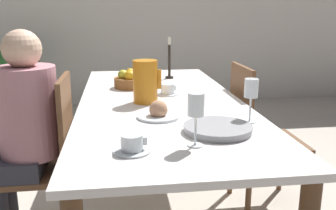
# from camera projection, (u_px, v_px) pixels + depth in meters

# --- Properties ---
(wall_back) EXTENTS (10.00, 0.06, 2.60)m
(wall_back) POSITION_uv_depth(u_px,v_px,m) (134.00, 7.00, 4.95)
(wall_back) COLOR silver
(wall_back) RESTS_ON ground_plane
(dining_table) EXTENTS (0.91, 2.12, 0.77)m
(dining_table) POSITION_uv_depth(u_px,v_px,m) (161.00, 115.00, 2.16)
(dining_table) COLOR silver
(dining_table) RESTS_ON ground_plane
(chair_person_side) EXTENTS (0.42, 0.42, 0.94)m
(chair_person_side) POSITION_uv_depth(u_px,v_px,m) (45.00, 160.00, 1.99)
(chair_person_side) COLOR brown
(chair_person_side) RESTS_ON ground_plane
(chair_opposite) EXTENTS (0.42, 0.42, 0.94)m
(chair_opposite) POSITION_uv_depth(u_px,v_px,m) (258.00, 134.00, 2.39)
(chair_opposite) COLOR brown
(chair_opposite) RESTS_ON ground_plane
(person_seated) EXTENTS (0.39, 0.41, 1.19)m
(person_seated) POSITION_uv_depth(u_px,v_px,m) (22.00, 125.00, 1.90)
(person_seated) COLOR #33333D
(person_seated) RESTS_ON ground_plane
(red_pitcher) EXTENTS (0.16, 0.13, 0.23)m
(red_pitcher) POSITION_uv_depth(u_px,v_px,m) (145.00, 81.00, 2.05)
(red_pitcher) COLOR orange
(red_pitcher) RESTS_ON dining_table
(wine_glass_water) EXTENTS (0.06, 0.06, 0.20)m
(wine_glass_water) POSITION_uv_depth(u_px,v_px,m) (251.00, 90.00, 1.68)
(wine_glass_water) COLOR white
(wine_glass_water) RESTS_ON dining_table
(wine_glass_juice) EXTENTS (0.06, 0.06, 0.21)m
(wine_glass_juice) POSITION_uv_depth(u_px,v_px,m) (196.00, 108.00, 1.38)
(wine_glass_juice) COLOR white
(wine_glass_juice) RESTS_ON dining_table
(teacup_near_person) EXTENTS (0.14, 0.14, 0.07)m
(teacup_near_person) POSITION_uv_depth(u_px,v_px,m) (132.00, 144.00, 1.36)
(teacup_near_person) COLOR silver
(teacup_near_person) RESTS_ON dining_table
(teacup_across) EXTENTS (0.14, 0.14, 0.07)m
(teacup_across) POSITION_uv_depth(u_px,v_px,m) (167.00, 90.00, 2.26)
(teacup_across) COLOR silver
(teacup_across) RESTS_ON dining_table
(serving_tray) EXTENTS (0.29, 0.29, 0.03)m
(serving_tray) POSITION_uv_depth(u_px,v_px,m) (218.00, 129.00, 1.58)
(serving_tray) COLOR #9E9EA3
(serving_tray) RESTS_ON dining_table
(bread_plate) EXTENTS (0.21, 0.21, 0.09)m
(bread_plate) POSITION_uv_depth(u_px,v_px,m) (158.00, 112.00, 1.78)
(bread_plate) COLOR silver
(bread_plate) RESTS_ON dining_table
(fruit_bowl) EXTENTS (0.21, 0.21, 0.12)m
(fruit_bowl) POSITION_uv_depth(u_px,v_px,m) (130.00, 80.00, 2.46)
(fruit_bowl) COLOR brown
(fruit_bowl) RESTS_ON dining_table
(candlestick_tall) EXTENTS (0.06, 0.06, 0.30)m
(candlestick_tall) POSITION_uv_depth(u_px,v_px,m) (169.00, 63.00, 2.77)
(candlestick_tall) COLOR black
(candlestick_tall) RESTS_ON dining_table
(potted_plant) EXTENTS (0.55, 0.55, 0.88)m
(potted_plant) POSITION_uv_depth(u_px,v_px,m) (16.00, 71.00, 4.30)
(potted_plant) COLOR #4C4742
(potted_plant) RESTS_ON ground_plane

